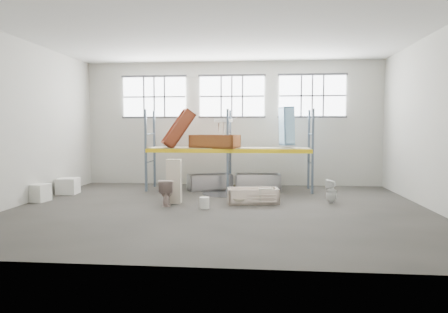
# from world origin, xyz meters

# --- Properties ---
(floor) EXTENTS (12.00, 10.00, 0.10)m
(floor) POSITION_xyz_m (0.00, 0.00, -0.05)
(floor) COLOR #46433D
(floor) RESTS_ON ground
(ceiling) EXTENTS (12.00, 10.00, 0.10)m
(ceiling) POSITION_xyz_m (0.00, 0.00, 5.05)
(ceiling) COLOR silver
(ceiling) RESTS_ON ground
(wall_back) EXTENTS (12.00, 0.10, 5.00)m
(wall_back) POSITION_xyz_m (0.00, 5.05, 2.50)
(wall_back) COLOR beige
(wall_back) RESTS_ON ground
(wall_front) EXTENTS (12.00, 0.10, 5.00)m
(wall_front) POSITION_xyz_m (0.00, -5.05, 2.50)
(wall_front) COLOR #BAB9AC
(wall_front) RESTS_ON ground
(wall_left) EXTENTS (0.10, 10.00, 5.00)m
(wall_left) POSITION_xyz_m (-6.05, 0.00, 2.50)
(wall_left) COLOR #9F9F94
(wall_left) RESTS_ON ground
(wall_right) EXTENTS (0.10, 10.00, 5.00)m
(wall_right) POSITION_xyz_m (6.05, 0.00, 2.50)
(wall_right) COLOR #B7B6AA
(wall_right) RESTS_ON ground
(window_left) EXTENTS (2.60, 0.04, 1.60)m
(window_left) POSITION_xyz_m (-3.20, 4.94, 3.60)
(window_left) COLOR white
(window_left) RESTS_ON wall_back
(window_mid) EXTENTS (2.60, 0.04, 1.60)m
(window_mid) POSITION_xyz_m (0.00, 4.94, 3.60)
(window_mid) COLOR white
(window_mid) RESTS_ON wall_back
(window_right) EXTENTS (2.60, 0.04, 1.60)m
(window_right) POSITION_xyz_m (3.20, 4.94, 3.60)
(window_right) COLOR white
(window_right) RESTS_ON wall_back
(rack_upright_la) EXTENTS (0.08, 0.08, 3.00)m
(rack_upright_la) POSITION_xyz_m (-3.00, 2.90, 1.50)
(rack_upright_la) COLOR slate
(rack_upright_la) RESTS_ON floor
(rack_upright_lb) EXTENTS (0.08, 0.08, 3.00)m
(rack_upright_lb) POSITION_xyz_m (-3.00, 4.10, 1.50)
(rack_upright_lb) COLOR slate
(rack_upright_lb) RESTS_ON floor
(rack_upright_ma) EXTENTS (0.08, 0.08, 3.00)m
(rack_upright_ma) POSITION_xyz_m (0.00, 2.90, 1.50)
(rack_upright_ma) COLOR slate
(rack_upright_ma) RESTS_ON floor
(rack_upright_mb) EXTENTS (0.08, 0.08, 3.00)m
(rack_upright_mb) POSITION_xyz_m (0.00, 4.10, 1.50)
(rack_upright_mb) COLOR slate
(rack_upright_mb) RESTS_ON floor
(rack_upright_ra) EXTENTS (0.08, 0.08, 3.00)m
(rack_upright_ra) POSITION_xyz_m (3.00, 2.90, 1.50)
(rack_upright_ra) COLOR slate
(rack_upright_ra) RESTS_ON floor
(rack_upright_rb) EXTENTS (0.08, 0.08, 3.00)m
(rack_upright_rb) POSITION_xyz_m (3.00, 4.10, 1.50)
(rack_upright_rb) COLOR slate
(rack_upright_rb) RESTS_ON floor
(rack_beam_front) EXTENTS (6.00, 0.10, 0.14)m
(rack_beam_front) POSITION_xyz_m (0.00, 2.90, 1.50)
(rack_beam_front) COLOR yellow
(rack_beam_front) RESTS_ON floor
(rack_beam_back) EXTENTS (6.00, 0.10, 0.14)m
(rack_beam_back) POSITION_xyz_m (0.00, 4.10, 1.50)
(rack_beam_back) COLOR yellow
(rack_beam_back) RESTS_ON floor
(shelf_deck) EXTENTS (5.90, 1.10, 0.03)m
(shelf_deck) POSITION_xyz_m (0.00, 3.50, 1.58)
(shelf_deck) COLOR gray
(shelf_deck) RESTS_ON floor
(wet_patch) EXTENTS (1.80, 1.80, 0.00)m
(wet_patch) POSITION_xyz_m (0.00, 2.70, 0.00)
(wet_patch) COLOR black
(wet_patch) RESTS_ON floor
(bathtub_beige) EXTENTS (1.66, 0.97, 0.46)m
(bathtub_beige) POSITION_xyz_m (0.95, 0.91, 0.23)
(bathtub_beige) COLOR #F1DAC8
(bathtub_beige) RESTS_ON floor
(cistern_spare) EXTENTS (0.48, 0.32, 0.42)m
(cistern_spare) POSITION_xyz_m (1.34, 0.72, 0.28)
(cistern_spare) COLOR beige
(cistern_spare) RESTS_ON bathtub_beige
(sink_in_tub) EXTENTS (0.53, 0.53, 0.14)m
(sink_in_tub) POSITION_xyz_m (0.55, 0.55, 0.16)
(sink_in_tub) COLOR #F3E3CA
(sink_in_tub) RESTS_ON bathtub_beige
(toilet_beige) EXTENTS (0.59, 0.85, 0.79)m
(toilet_beige) POSITION_xyz_m (-1.65, 0.35, 0.40)
(toilet_beige) COLOR beige
(toilet_beige) RESTS_ON floor
(cistern_tall) EXTENTS (0.44, 0.29, 1.36)m
(cistern_tall) POSITION_xyz_m (-1.47, 0.67, 0.68)
(cistern_tall) COLOR beige
(cistern_tall) RESTS_ON floor
(toilet_white) EXTENTS (0.42, 0.41, 0.73)m
(toilet_white) POSITION_xyz_m (3.38, 1.19, 0.37)
(toilet_white) COLOR white
(toilet_white) RESTS_ON floor
(steel_tub_left) EXTENTS (1.77, 1.32, 0.59)m
(steel_tub_left) POSITION_xyz_m (-0.73, 3.50, 0.29)
(steel_tub_left) COLOR #B3B5BC
(steel_tub_left) RESTS_ON floor
(steel_tub_right) EXTENTS (1.72, 0.89, 0.61)m
(steel_tub_right) POSITION_xyz_m (1.08, 3.58, 0.31)
(steel_tub_right) COLOR #B8BAC0
(steel_tub_right) RESTS_ON floor
(rust_tub_flat) EXTENTS (1.92, 1.31, 0.49)m
(rust_tub_flat) POSITION_xyz_m (-0.52, 3.36, 1.82)
(rust_tub_flat) COLOR brown
(rust_tub_flat) RESTS_ON shelf_deck
(rust_tub_tilted) EXTENTS (1.42, 1.13, 1.51)m
(rust_tub_tilted) POSITION_xyz_m (-1.89, 3.40, 2.29)
(rust_tub_tilted) COLOR maroon
(rust_tub_tilted) RESTS_ON shelf_deck
(sink_on_shelf) EXTENTS (0.72, 0.58, 0.60)m
(sink_on_shelf) POSITION_xyz_m (-0.18, 3.27, 2.09)
(sink_on_shelf) COLOR white
(sink_on_shelf) RESTS_ON rust_tub_flat
(blue_tub_upright) EXTENTS (0.61, 0.76, 1.42)m
(blue_tub_upright) POSITION_xyz_m (2.13, 3.68, 2.40)
(blue_tub_upright) COLOR #91C8F2
(blue_tub_upright) RESTS_ON shelf_deck
(bucket) EXTENTS (0.36, 0.36, 0.33)m
(bucket) POSITION_xyz_m (-0.42, -0.07, 0.16)
(bucket) COLOR white
(bucket) RESTS_ON floor
(carton_near) EXTENTS (0.72, 0.64, 0.55)m
(carton_near) POSITION_xyz_m (-5.85, 0.60, 0.27)
(carton_near) COLOR silver
(carton_near) RESTS_ON floor
(carton_far) EXTENTS (0.73, 0.73, 0.56)m
(carton_far) POSITION_xyz_m (-5.60, 2.10, 0.28)
(carton_far) COLOR silver
(carton_far) RESTS_ON floor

